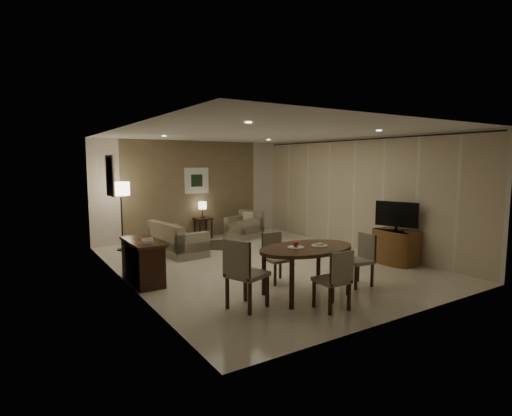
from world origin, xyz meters
TOP-DOWN VIEW (x-y plane):
  - room_shell at (0.00, 0.40)m, footprint 5.50×7.00m
  - taupe_accent at (0.00, 3.48)m, footprint 3.96×0.03m
  - curtain_wall at (2.68, 0.00)m, footprint 0.08×6.70m
  - curtain_rod at (2.68, 0.00)m, footprint 0.03×6.80m
  - art_back_frame at (0.10, 3.46)m, footprint 0.72×0.03m
  - art_back_canvas at (0.10, 3.44)m, footprint 0.34×0.01m
  - art_left_frame at (-2.72, 1.20)m, footprint 0.03×0.60m
  - art_left_canvas at (-2.71, 1.20)m, footprint 0.01×0.46m
  - downlight_nl at (-1.40, -1.80)m, footprint 0.10×0.10m
  - downlight_nr at (1.40, -1.80)m, footprint 0.10×0.10m
  - downlight_fl at (-1.40, 1.80)m, footprint 0.10×0.10m
  - downlight_fr at (1.40, 1.80)m, footprint 0.10×0.10m
  - console_desk at (-2.49, 0.00)m, footprint 0.48×1.20m
  - telephone at (-2.49, -0.30)m, footprint 0.20×0.14m
  - tv_cabinet at (2.40, -1.50)m, footprint 0.48×0.90m
  - flat_tv at (2.38, -1.50)m, footprint 0.36×0.85m
  - dining_table at (-0.49, -2.07)m, footprint 1.66×1.04m
  - chair_near at (-0.58, -2.74)m, footprint 0.44×0.44m
  - chair_far at (-0.48, -1.27)m, footprint 0.43×0.43m
  - chair_left at (-1.58, -2.04)m, footprint 0.64×0.64m
  - chair_right at (0.56, -2.15)m, footprint 0.47×0.47m
  - plate_a at (-0.67, -2.02)m, footprint 0.26×0.26m
  - plate_b at (-0.27, -2.12)m, footprint 0.26×0.26m
  - fruit_apple at (-0.67, -2.02)m, footprint 0.09×0.09m
  - napkin at (-0.27, -2.12)m, footprint 0.12×0.08m
  - round_rug at (0.17, 2.09)m, footprint 1.27×1.27m
  - sofa at (-1.14, 1.79)m, footprint 1.64×0.94m
  - armchair at (1.17, 2.68)m, footprint 0.99×1.02m
  - side_table at (0.17, 3.23)m, footprint 0.45×0.45m
  - table_lamp at (0.17, 3.25)m, footprint 0.22×0.22m
  - floor_lamp at (-2.13, 2.86)m, footprint 0.42×0.42m

SIDE VIEW (x-z plane):
  - round_rug at x=0.17m, z-range 0.00..0.01m
  - side_table at x=0.17m, z-range 0.00..0.57m
  - tv_cabinet at x=2.40m, z-range 0.00..0.70m
  - armchair at x=1.17m, z-range 0.00..0.73m
  - sofa at x=-1.14m, z-range 0.00..0.74m
  - console_desk at x=-2.49m, z-range 0.00..0.75m
  - dining_table at x=-0.49m, z-range 0.00..0.78m
  - chair_far at x=-0.48m, z-range 0.00..0.86m
  - chair_near at x=-0.58m, z-range 0.00..0.88m
  - chair_right at x=0.56m, z-range 0.00..0.89m
  - chair_left at x=-1.58m, z-range 0.00..1.03m
  - plate_a at x=-0.67m, z-range 0.78..0.79m
  - plate_b at x=-0.27m, z-range 0.78..0.79m
  - telephone at x=-2.49m, z-range 0.76..0.85m
  - napkin at x=-0.27m, z-range 0.79..0.82m
  - table_lamp at x=0.17m, z-range 0.57..1.07m
  - floor_lamp at x=-2.13m, z-range 0.00..1.64m
  - fruit_apple at x=-0.67m, z-range 0.79..0.88m
  - flat_tv at x=2.38m, z-range 0.72..1.32m
  - curtain_wall at x=2.68m, z-range 0.03..2.61m
  - taupe_accent at x=0.00m, z-range 0.00..2.70m
  - room_shell at x=0.00m, z-range 0.00..2.70m
  - art_back_frame at x=0.10m, z-range 1.24..1.96m
  - art_back_canvas at x=0.10m, z-range 1.43..1.77m
  - art_left_frame at x=-2.72m, z-range 1.45..2.25m
  - art_left_canvas at x=-2.71m, z-range 1.53..2.17m
  - curtain_rod at x=2.68m, z-range 2.62..2.66m
  - downlight_nl at x=-1.40m, z-range 2.68..2.69m
  - downlight_nr at x=1.40m, z-range 2.68..2.69m
  - downlight_fl at x=-1.40m, z-range 2.68..2.69m
  - downlight_fr at x=1.40m, z-range 2.68..2.69m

